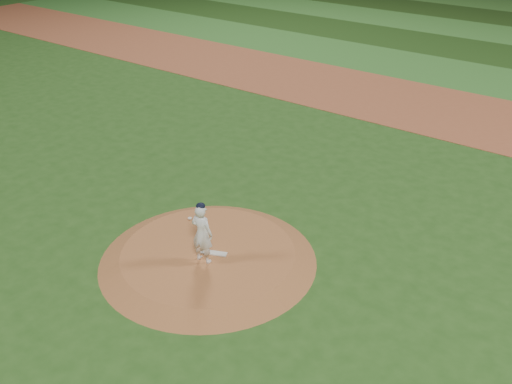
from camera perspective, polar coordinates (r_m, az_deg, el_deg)
ground at (r=14.66m, az=-4.78°, el=-6.77°), size 120.00×120.00×0.00m
infield_dirt_band at (r=25.60m, az=16.68°, el=8.13°), size 70.00×6.00×0.02m
outfield_stripe_0 at (r=30.59m, az=20.67°, el=10.77°), size 70.00×5.00×0.02m
outfield_stripe_1 at (r=35.25m, az=23.34°, el=12.49°), size 70.00×5.00×0.02m
pitchers_mound at (r=14.59m, az=-4.80°, el=-6.37°), size 5.50×5.50×0.25m
pitching_rubber at (r=14.43m, az=-4.26°, el=-6.09°), size 0.70×0.43×0.03m
rosin_bag at (r=15.87m, az=-6.63°, el=-2.62°), size 0.12×0.12×0.06m
pitcher_on_mound at (r=13.76m, az=-5.42°, el=-4.11°), size 0.61×0.44×1.63m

